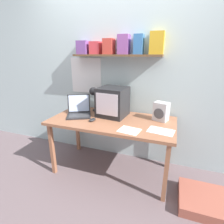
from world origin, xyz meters
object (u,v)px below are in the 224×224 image
(corner_desk, at_px, (112,124))
(desk_lamp, at_px, (94,94))
(juice_glass, at_px, (77,106))
(space_heater, at_px, (161,111))
(floor_cushion, at_px, (203,201))
(printed_handout, at_px, (129,130))
(computer_mouse, at_px, (92,120))
(crt_monitor, at_px, (113,102))
(loose_paper_near_laptop, at_px, (161,131))
(laptop, at_px, (79,110))

(corner_desk, height_order, desk_lamp, desk_lamp)
(juice_glass, height_order, space_heater, space_heater)
(space_heater, distance_m, floor_cushion, 1.05)
(space_heater, distance_m, printed_handout, 0.52)
(space_heater, xyz_separation_m, floor_cushion, (0.53, -0.42, -0.80))
(computer_mouse, bearing_deg, crt_monitor, 58.44)
(crt_monitor, bearing_deg, computer_mouse, -115.75)
(space_heater, bearing_deg, floor_cushion, -18.97)
(space_heater, xyz_separation_m, printed_handout, (-0.29, -0.43, -0.11))
(desk_lamp, distance_m, computer_mouse, 0.43)
(desk_lamp, distance_m, juice_glass, 0.33)
(space_heater, height_order, floor_cushion, space_heater)
(crt_monitor, distance_m, loose_paper_near_laptop, 0.73)
(laptop, bearing_deg, printed_handout, -46.12)
(loose_paper_near_laptop, xyz_separation_m, floor_cushion, (0.50, -0.09, -0.68))
(desk_lamp, xyz_separation_m, floor_cushion, (1.44, -0.44, -0.94))
(corner_desk, relative_size, desk_lamp, 4.37)
(juice_glass, relative_size, computer_mouse, 1.26)
(desk_lamp, bearing_deg, corner_desk, -25.95)
(crt_monitor, relative_size, printed_handout, 1.56)
(crt_monitor, xyz_separation_m, desk_lamp, (-0.30, 0.06, 0.07))
(loose_paper_near_laptop, bearing_deg, printed_handout, -162.90)
(laptop, xyz_separation_m, floor_cushion, (1.58, -0.26, -0.75))
(space_heater, height_order, printed_handout, space_heater)
(printed_handout, bearing_deg, laptop, 160.86)
(printed_handout, relative_size, loose_paper_near_laptop, 0.84)
(laptop, bearing_deg, loose_paper_near_laptop, -35.69)
(corner_desk, relative_size, space_heater, 6.70)
(laptop, height_order, computer_mouse, laptop)
(corner_desk, relative_size, loose_paper_near_laptop, 5.21)
(desk_lamp, distance_m, space_heater, 0.92)
(juice_glass, xyz_separation_m, floor_cushion, (1.70, -0.40, -0.75))
(laptop, bearing_deg, floor_cushion, -36.23)
(juice_glass, bearing_deg, crt_monitor, -1.79)
(desk_lamp, bearing_deg, printed_handout, -30.62)
(floor_cushion, bearing_deg, laptop, 170.75)
(crt_monitor, height_order, space_heater, crt_monitor)
(printed_handout, bearing_deg, juice_glass, 155.15)
(computer_mouse, bearing_deg, floor_cushion, -4.87)
(crt_monitor, bearing_deg, laptop, -157.96)
(juice_glass, bearing_deg, loose_paper_near_laptop, -14.45)
(corner_desk, relative_size, crt_monitor, 3.96)
(crt_monitor, relative_size, space_heater, 1.69)
(desk_lamp, xyz_separation_m, juice_glass, (-0.26, -0.04, -0.20))
(crt_monitor, relative_size, laptop, 0.95)
(crt_monitor, relative_size, floor_cushion, 0.80)
(computer_mouse, bearing_deg, printed_handout, -13.52)
(laptop, height_order, desk_lamp, desk_lamp)
(laptop, relative_size, loose_paper_near_laptop, 1.38)
(crt_monitor, bearing_deg, printed_handout, -44.28)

